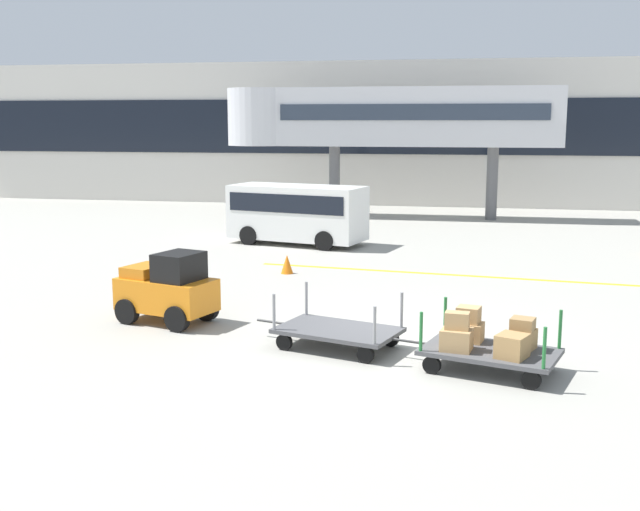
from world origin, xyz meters
The scene contains 9 objects.
ground_plane centered at (0.00, 0.00, 0.00)m, with size 120.00×120.00×0.00m, color #9E9B91.
apron_lead_line centered at (3.79, 6.59, 0.00)m, with size 16.97×0.20×0.01m, color yellow.
terminal_building centered at (0.00, 25.98, 3.72)m, with size 54.34×2.51×7.42m.
jet_bridge centered at (-2.65, 19.99, 4.50)m, with size 15.05×3.00×5.84m.
baggage_tug centered at (-4.88, 0.37, 0.75)m, with size 2.33×1.74×1.58m.
baggage_cart_lead centered at (-0.91, -0.86, 0.35)m, with size 3.08×2.02×1.10m.
baggage_cart_middle centered at (1.92, -1.72, 0.53)m, with size 3.08×2.02×1.10m.
shuttle_van centered at (-4.46, 11.57, 1.23)m, with size 5.12×3.01×2.10m.
safety_cone_far centered at (-3.58, 6.23, 0.28)m, with size 0.36×0.36×0.55m, color orange.
Camera 1 is at (1.47, -15.12, 4.37)m, focal length 43.20 mm.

